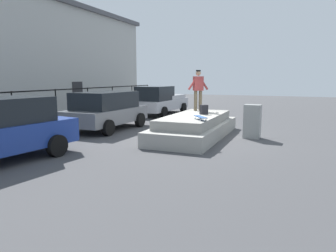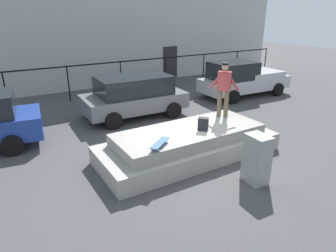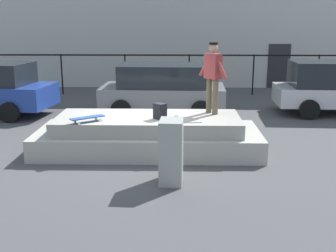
# 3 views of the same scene
# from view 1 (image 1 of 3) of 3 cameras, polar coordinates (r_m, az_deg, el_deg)

# --- Properties ---
(ground_plane) EXTENTS (60.00, 60.00, 0.00)m
(ground_plane) POSITION_cam_1_polar(r_m,az_deg,el_deg) (12.15, 4.37, -2.05)
(ground_plane) COLOR #424244
(concrete_ledge) EXTENTS (5.35, 2.14, 0.85)m
(concrete_ledge) POSITION_cam_1_polar(r_m,az_deg,el_deg) (12.21, 4.87, -0.16)
(concrete_ledge) COLOR #9E9B93
(concrete_ledge) RESTS_ON ground_plane
(skateboarder) EXTENTS (0.66, 0.78, 1.73)m
(skateboarder) POSITION_cam_1_polar(r_m,az_deg,el_deg) (13.66, 5.45, 6.94)
(skateboarder) COLOR brown
(skateboarder) RESTS_ON concrete_ledge
(skateboard) EXTENTS (0.75, 0.64, 0.12)m
(skateboard) POSITION_cam_1_polar(r_m,az_deg,el_deg) (10.70, 5.87, 1.63)
(skateboard) COLOR #264C8C
(skateboard) RESTS_ON concrete_ledge
(backpack) EXTENTS (0.34, 0.34, 0.37)m
(backpack) POSITION_cam_1_polar(r_m,az_deg,el_deg) (12.34, 6.48, 2.95)
(backpack) COLOR black
(backpack) RESTS_ON concrete_ledge
(car_grey_hatchback_mid) EXTENTS (4.15, 2.35, 1.65)m
(car_grey_hatchback_mid) POSITION_cam_1_polar(r_m,az_deg,el_deg) (14.14, -11.19, 2.94)
(car_grey_hatchback_mid) COLOR slate
(car_grey_hatchback_mid) RESTS_ON ground_plane
(car_silver_pickup_far) EXTENTS (4.78, 2.17, 1.75)m
(car_silver_pickup_far) POSITION_cam_1_polar(r_m,az_deg,el_deg) (19.43, -1.48, 4.62)
(car_silver_pickup_far) COLOR #B7B7BC
(car_silver_pickup_far) RESTS_ON ground_plane
(utility_box) EXTENTS (0.48, 0.63, 1.26)m
(utility_box) POSITION_cam_1_polar(r_m,az_deg,el_deg) (12.31, 14.94, 0.80)
(utility_box) COLOR gray
(utility_box) RESTS_ON ground_plane
(fence_row) EXTENTS (24.06, 0.06, 1.69)m
(fence_row) POSITION_cam_1_polar(r_m,az_deg,el_deg) (16.11, -22.74, 4.38)
(fence_row) COLOR black
(fence_row) RESTS_ON ground_plane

